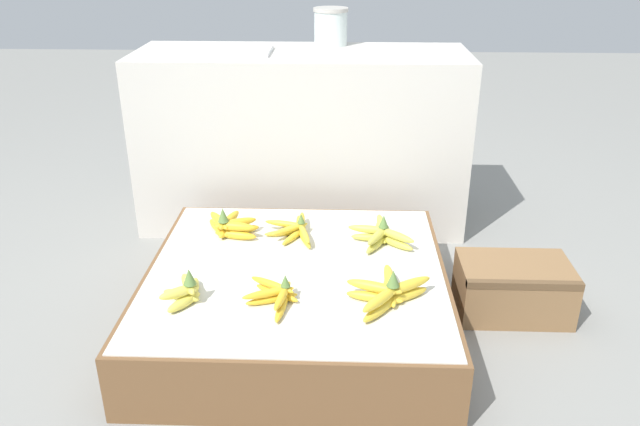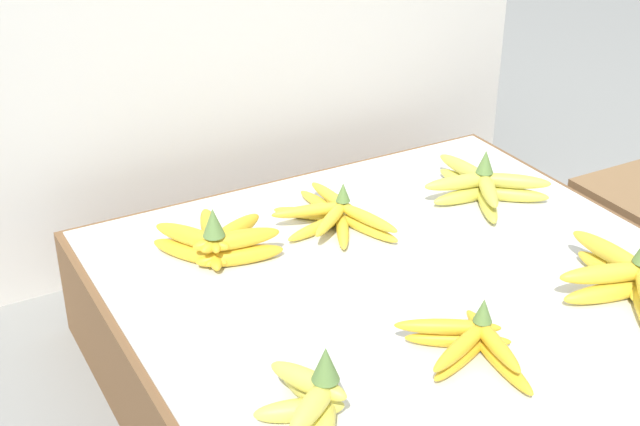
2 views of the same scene
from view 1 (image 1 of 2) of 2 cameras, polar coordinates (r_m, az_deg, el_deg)
name	(u,v)px [view 1 (image 1 of 2)]	position (r m, az deg, el deg)	size (l,w,h in m)	color
ground_plane	(297,325)	(2.10, -2.09, -10.17)	(10.00, 10.00, 0.00)	gray
display_platform	(297,297)	(2.04, -2.14, -7.72)	(0.95, 0.94, 0.21)	brown
back_vendor_table	(302,139)	(2.70, -1.63, 6.79)	(1.37, 0.48, 0.74)	beige
wooden_crate	(513,288)	(2.21, 17.26, -6.57)	(0.37, 0.24, 0.18)	olive
banana_bunch_front_left	(186,291)	(1.85, -12.18, -6.97)	(0.12, 0.19, 0.11)	#DBCC4C
banana_bunch_front_midleft	(276,295)	(1.81, -4.04, -7.44)	(0.17, 0.21, 0.08)	gold
banana_bunch_front_midright	(388,292)	(1.81, 6.24, -7.20)	(0.26, 0.27, 0.11)	gold
banana_bunch_middle_left	(230,226)	(2.20, -8.26, -1.16)	(0.20, 0.16, 0.11)	gold
banana_bunch_middle_midleft	(295,229)	(2.19, -2.29, -1.47)	(0.18, 0.26, 0.08)	gold
banana_bunch_middle_midright	(381,234)	(2.14, 5.64, -1.95)	(0.23, 0.25, 0.10)	gold
glass_jar	(331,26)	(2.75, 0.99, 16.69)	(0.15, 0.15, 0.15)	silver
foam_tray_white	(234,50)	(2.61, -7.83, 14.52)	(0.29, 0.22, 0.02)	white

